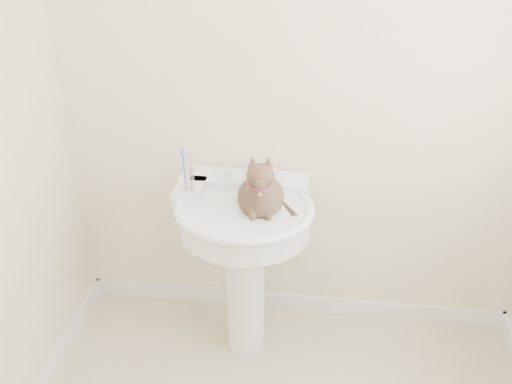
% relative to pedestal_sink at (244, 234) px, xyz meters
% --- Properties ---
extents(wall_back, '(2.20, 0.00, 2.50)m').
position_rel_pedestal_sink_xyz_m(wall_back, '(0.22, 0.29, 0.58)').
color(wall_back, beige).
rests_on(wall_back, ground).
extents(baseboard_back, '(2.20, 0.02, 0.09)m').
position_rel_pedestal_sink_xyz_m(baseboard_back, '(0.22, 0.28, -0.63)').
color(baseboard_back, white).
rests_on(baseboard_back, floor).
extents(pedestal_sink, '(0.62, 0.61, 0.85)m').
position_rel_pedestal_sink_xyz_m(pedestal_sink, '(0.00, 0.00, 0.00)').
color(pedestal_sink, white).
rests_on(pedestal_sink, floor).
extents(faucet, '(0.28, 0.12, 0.14)m').
position_rel_pedestal_sink_xyz_m(faucet, '(0.00, 0.15, 0.23)').
color(faucet, silver).
rests_on(faucet, pedestal_sink).
extents(soap_bar, '(0.09, 0.06, 0.03)m').
position_rel_pedestal_sink_xyz_m(soap_bar, '(0.08, 0.24, 0.20)').
color(soap_bar, orange).
rests_on(soap_bar, pedestal_sink).
extents(toothbrush_cup, '(0.07, 0.07, 0.19)m').
position_rel_pedestal_sink_xyz_m(toothbrush_cup, '(-0.25, 0.06, 0.23)').
color(toothbrush_cup, silver).
rests_on(toothbrush_cup, pedestal_sink).
extents(cat, '(0.22, 0.27, 0.40)m').
position_rel_pedestal_sink_xyz_m(cat, '(0.08, -0.02, 0.22)').
color(cat, brown).
rests_on(cat, pedestal_sink).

